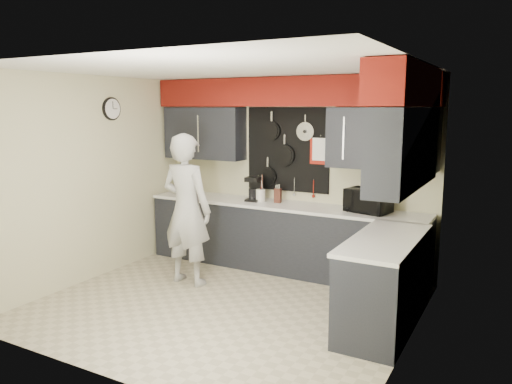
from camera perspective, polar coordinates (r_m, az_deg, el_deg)
The scene contains 10 objects.
ground at distance 5.77m, azimuth -3.60°, elevation -12.79°, with size 4.00×4.00×0.00m, color tan.
back_wall_assembly at distance 6.73m, azimuth 3.66°, elevation 8.02°, with size 4.00×0.36×2.60m.
right_wall_assembly at distance 4.87m, azimuth 16.79°, elevation 6.21°, with size 0.36×3.50×2.60m.
left_wall_assembly at distance 6.69m, azimuth -18.25°, elevation 1.73°, with size 0.05×3.50×2.60m.
base_cabinets at distance 6.35m, azimuth 5.65°, elevation -6.32°, with size 3.95×2.20×0.92m.
microwave at distance 6.29m, azimuth 12.68°, elevation -0.99°, with size 0.52×0.35×0.29m, color black.
knife_block at distance 6.77m, azimuth 2.52°, elevation -0.41°, with size 0.09×0.09×0.19m, color #3D1A13.
utensil_crock at distance 6.86m, azimuth 0.53°, elevation -0.38°, with size 0.13×0.13×0.17m, color white.
coffee_maker at distance 6.91m, azimuth -0.19°, elevation 0.44°, with size 0.21×0.25×0.34m.
person at distance 6.25m, azimuth -7.94°, elevation -2.01°, with size 0.69×0.45×1.89m, color #B3B3B1.
Camera 1 is at (2.87, -4.49, 2.20)m, focal length 35.00 mm.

